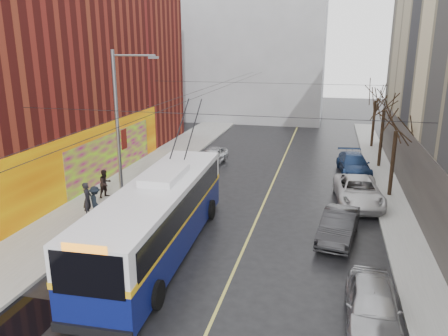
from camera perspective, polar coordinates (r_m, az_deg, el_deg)
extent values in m
plane|color=black|center=(15.70, -8.24, -20.42)|extent=(140.00, 140.00, 0.00)
cube|color=gray|center=(28.52, -14.36, -3.44)|extent=(4.00, 60.00, 0.15)
cube|color=gray|center=(25.70, 21.75, -6.26)|extent=(2.00, 60.00, 0.15)
cube|color=#BFB74C|center=(27.51, 5.53, -3.88)|extent=(0.12, 50.00, 0.01)
cube|color=#5D1612|center=(33.24, -26.06, 10.39)|extent=(12.00, 36.00, 14.00)
cube|color=#D56904|center=(27.31, -20.21, -0.55)|extent=(0.08, 28.00, 4.00)
cube|color=#990561|center=(32.35, -14.29, 1.66)|extent=(0.06, 12.00, 3.20)
cube|color=#4C4742|center=(27.13, 23.64, -1.02)|extent=(0.06, 36.00, 4.00)
cube|color=gray|center=(57.73, 2.74, 15.57)|extent=(20.00, 12.00, 18.00)
cylinder|color=slate|center=(24.89, -13.70, 4.39)|extent=(0.20, 0.20, 9.00)
cube|color=#58120C|center=(24.80, -12.93, 3.69)|extent=(0.04, 0.60, 1.10)
cylinder|color=slate|center=(23.91, -11.73, 14.21)|extent=(2.40, 0.10, 0.10)
cube|color=slate|center=(23.47, -9.20, 14.06)|extent=(0.50, 0.22, 0.12)
cylinder|color=black|center=(28.25, -4.67, 9.59)|extent=(0.02, 60.00, 0.02)
cylinder|color=black|center=(27.95, -2.70, 9.56)|extent=(0.02, 60.00, 0.02)
cylinder|color=black|center=(18.58, -2.16, 7.02)|extent=(18.00, 0.02, 0.02)
cylinder|color=black|center=(34.16, 5.26, 10.99)|extent=(18.00, 0.02, 0.02)
cylinder|color=black|center=(28.86, 21.14, 0.41)|extent=(0.24, 0.24, 4.20)
cylinder|color=black|center=(35.60, 19.83, 3.54)|extent=(0.24, 0.24, 4.48)
cylinder|color=black|center=(42.45, 18.92, 5.40)|extent=(0.24, 0.24, 4.37)
cube|color=black|center=(17.33, -26.49, -18.25)|extent=(2.73, 3.66, 0.01)
ellipsoid|color=slate|center=(22.19, -2.72, 12.34)|extent=(0.44, 0.20, 0.12)
ellipsoid|color=slate|center=(23.83, 0.59, 14.12)|extent=(0.44, 0.20, 0.12)
ellipsoid|color=slate|center=(25.69, -9.88, 8.07)|extent=(0.44, 0.20, 0.12)
cube|color=#0A114E|center=(20.37, -8.45, -8.15)|extent=(3.31, 13.03, 1.62)
cube|color=silver|center=(19.81, -8.63, -4.16)|extent=(3.31, 13.03, 1.40)
cube|color=#EBAF14|center=(20.06, -8.54, -6.04)|extent=(3.35, 13.08, 0.24)
cube|color=black|center=(14.51, -17.48, -13.24)|extent=(2.48, 0.14, 1.51)
cube|color=black|center=(25.75, -3.76, 0.31)|extent=(2.48, 0.14, 1.29)
cube|color=black|center=(20.36, -12.39, -4.12)|extent=(0.51, 11.85, 1.08)
cube|color=black|center=(19.43, -4.65, -4.77)|extent=(0.51, 11.85, 1.08)
cube|color=silver|center=(20.51, -7.71, -0.89)|extent=(1.63, 3.29, 0.32)
cube|color=black|center=(15.52, -16.91, -19.78)|extent=(2.80, 0.24, 0.32)
cylinder|color=black|center=(17.65, -17.67, -14.54)|extent=(0.37, 1.09, 1.08)
cylinder|color=black|center=(16.58, -8.81, -16.04)|extent=(0.37, 1.09, 1.08)
cylinder|color=black|center=(24.75, -8.13, -4.93)|extent=(0.37, 1.09, 1.08)
cylinder|color=black|center=(24.00, -1.78, -5.44)|extent=(0.37, 1.09, 1.08)
cylinder|color=black|center=(23.75, -5.77, 5.35)|extent=(0.21, 3.74, 2.65)
cylinder|color=black|center=(23.54, -4.01, 5.30)|extent=(0.21, 3.74, 2.65)
imported|color=#9C9DA1|center=(16.25, 18.81, -16.61)|extent=(1.88, 4.47, 1.51)
imported|color=#262628|center=(22.18, 14.74, -7.30)|extent=(2.22, 4.62, 1.46)
imported|color=silver|center=(27.40, 17.14, -2.90)|extent=(3.05, 5.80, 1.56)
imported|color=navy|center=(33.61, 16.58, 0.49)|extent=(2.65, 5.28, 1.47)
imported|color=#B6B7BB|center=(34.80, -1.53, 1.58)|extent=(2.03, 4.14, 1.36)
imported|color=black|center=(24.98, -17.40, -3.93)|extent=(0.61, 0.79, 1.92)
imported|color=black|center=(27.76, -15.25, -1.96)|extent=(0.94, 1.04, 1.75)
imported|color=black|center=(24.93, -16.46, -4.17)|extent=(1.22, 1.21, 1.69)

